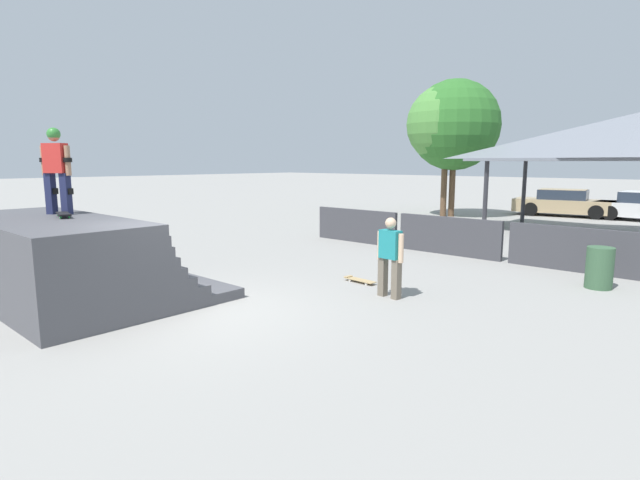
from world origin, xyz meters
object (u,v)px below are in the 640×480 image
Objects in this scene: bystander_walking at (390,253)px; skateboard_on_ground at (359,280)px; tree_beside_pavilion at (446,124)px; trash_bin at (600,268)px; parked_car_tan at (564,203)px; tree_far_back at (455,125)px; skater_on_deck at (56,165)px; skateboard_on_deck at (64,214)px.

skateboard_on_ground is at bearing -19.84° from bystander_walking.
tree_beside_pavilion reaches higher than skateboard_on_ground.
skateboard_on_ground is 0.13× the size of tree_beside_pavilion.
tree_beside_pavilion is 14.04m from trash_bin.
parked_car_tan is at bearing -77.72° from bystander_walking.
tree_far_back is at bearing 130.29° from trash_bin.
skater_on_deck is 6.44m from skateboard_on_ground.
tree_far_back is (-1.00, 17.82, 1.72)m from skater_on_deck.
trash_bin is at bearing -139.43° from skateboard_on_ground.
tree_far_back reaches higher than bystander_walking.
skater_on_deck is 1.95× the size of trash_bin.
skater_on_deck is at bearing -106.68° from parked_car_tan.
bystander_walking is at bearing 58.98° from skateboard_on_deck.
skateboard_on_ground is 14.75m from tree_far_back.
tree_beside_pavilion is 7.15× the size of trash_bin.
tree_beside_pavilion reaches higher than skateboard_on_deck.
tree_beside_pavilion reaches higher than skater_on_deck.
tree_beside_pavilion is 1.29× the size of parked_car_tan.
skateboard_on_ground is 14.56m from tree_beside_pavilion.
tree_far_back is at bearing -66.03° from skateboard_on_ground.
parked_car_tan is (-4.88, 14.10, 0.18)m from trash_bin.
tree_far_back reaches higher than trash_bin.
tree_beside_pavilion is 0.96× the size of tree_far_back.
skateboard_on_deck is 5.92m from skateboard_on_ground.
skateboard_on_ground is 0.12× the size of tree_far_back.
tree_far_back is 7.41× the size of trash_bin.
skater_on_deck is 0.27× the size of tree_beside_pavilion.
skateboard_on_ground is 0.92× the size of trash_bin.
parked_car_tan is (3.90, 3.74, -3.62)m from tree_far_back.
skater_on_deck is 10.97m from trash_bin.
skater_on_deck is 17.63m from tree_beside_pavilion.
skateboard_on_deck is (0.60, -0.16, -0.89)m from skater_on_deck.
parked_car_tan is at bearing 109.09° from trash_bin.
tree_far_back is at bearing -61.06° from bystander_walking.
skateboard_on_deck is 0.57× the size of bystander_walking.
skateboard_on_deck is 6.11m from bystander_walking.
skateboard_on_deck is 21.85m from parked_car_tan.
bystander_walking is at bearing -92.13° from parked_car_tan.
trash_bin is at bearing 62.50° from skateboard_on_deck.
bystander_walking is at bearing 158.60° from skateboard_on_ground.
bystander_walking is 1.80× the size of trash_bin.
bystander_walking is 0.33× the size of parked_car_tan.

